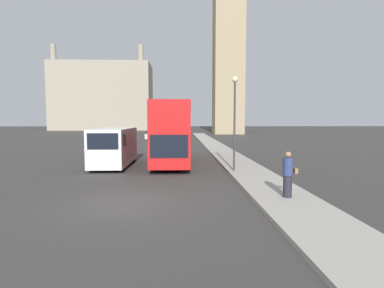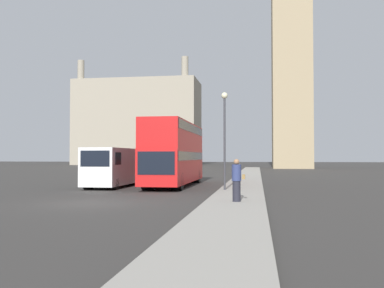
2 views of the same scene
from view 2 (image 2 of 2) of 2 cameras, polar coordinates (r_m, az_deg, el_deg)
ground_plane at (r=19.34m, az=-13.39°, el=-7.68°), size 300.00×300.00×0.00m
sidewalk_strip at (r=17.96m, az=5.69°, el=-7.94°), size 2.55×120.00×0.15m
building_block_distant at (r=111.04m, az=-7.17°, el=2.80°), size 31.02×13.85×26.10m
red_double_decker_bus at (r=29.65m, az=-2.33°, el=-0.97°), size 2.50×10.96×4.34m
white_van at (r=28.86m, az=-10.64°, el=-2.95°), size 2.16×6.20×2.59m
pedestrian at (r=18.08m, az=5.98°, el=-4.83°), size 0.56×0.40×1.79m
street_lamp at (r=24.43m, az=4.36°, el=2.49°), size 0.36×0.36×5.55m
parked_sedan at (r=56.73m, az=-1.21°, el=-3.06°), size 1.75×4.29×1.51m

